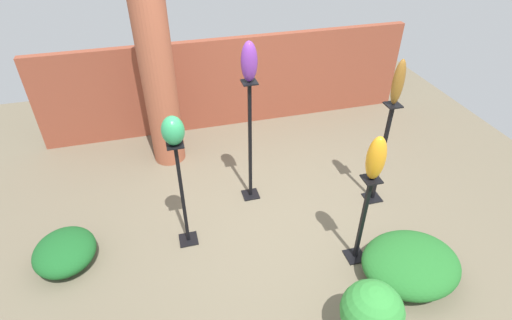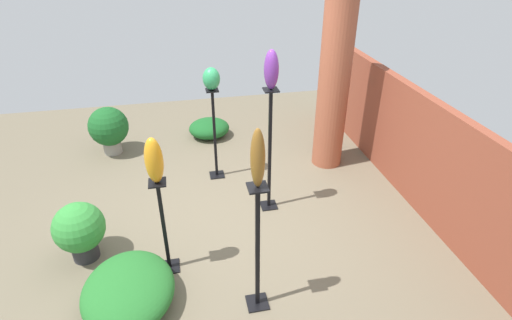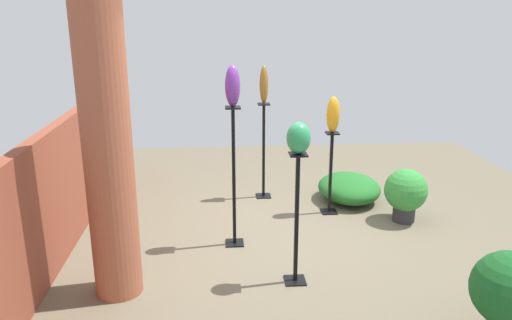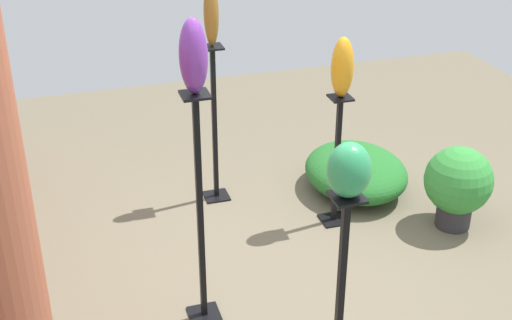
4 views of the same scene
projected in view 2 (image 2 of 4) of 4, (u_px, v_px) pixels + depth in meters
The scene contains 15 objects.
ground_plane at pixel (230, 219), 4.82m from camera, with size 8.00×8.00×0.00m, color #6B604C.
brick_wall_back at pixel (418, 150), 4.88m from camera, with size 5.60×0.12×1.39m, color brown.
brick_pillar at pixel (334, 77), 5.34m from camera, with size 0.43×0.43×2.63m, color #9E5138.
pedestal_amber at pixel (165, 231), 3.89m from camera, with size 0.20×0.20×1.06m.
pedestal_violet at pixel (270, 157), 4.69m from camera, with size 0.20×0.20×1.55m.
pedestal_bronze at pixel (257, 255), 3.44m from camera, with size 0.20×0.20×1.32m.
pedestal_jade at pixel (215, 138), 5.38m from camera, with size 0.20×0.20×1.28m.
art_vase_amber at pixel (154, 161), 3.49m from camera, with size 0.17×0.16×0.45m, color orange.
art_vase_violet at pixel (271, 70), 4.16m from camera, with size 0.17×0.16×0.43m, color #6B2D8C.
art_vase_bronze at pixel (258, 159), 2.95m from camera, with size 0.12×0.11×0.50m, color brown.
art_vase_jade at pixel (211, 79), 4.96m from camera, with size 0.21×0.22×0.28m, color #2D9356.
potted_plant_front_right at pixel (80, 229), 4.08m from camera, with size 0.52×0.52×0.66m.
potted_plant_front_left at pixel (109, 128), 6.04m from camera, with size 0.59×0.59×0.75m.
foliage_bed_east at pixel (129, 290), 3.65m from camera, with size 0.98×0.84×0.36m, color #236B28.
foliage_bed_west at pixel (209, 128), 6.66m from camera, with size 0.62×0.67×0.30m, color #195923.
Camera 2 is at (3.79, -0.47, 3.05)m, focal length 28.00 mm.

